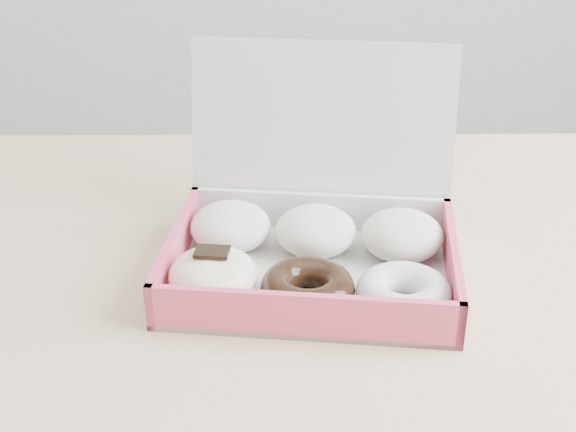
{
  "coord_description": "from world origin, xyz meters",
  "views": [
    {
      "loc": [
        0.13,
        -0.68,
        1.18
      ],
      "look_at": [
        0.13,
        0.01,
        0.82
      ],
      "focal_mm": 50.0,
      "sensor_mm": 36.0,
      "label": 1
    }
  ],
  "objects": [
    {
      "name": "table",
      "position": [
        0.0,
        0.0,
        0.67
      ],
      "size": [
        1.2,
        0.8,
        0.75
      ],
      "color": "tan",
      "rests_on": "ground"
    },
    {
      "name": "donut_box",
      "position": [
        0.16,
        0.02,
        0.78
      ],
      "size": [
        0.31,
        0.28,
        0.21
      ],
      "rotation": [
        0.0,
        0.0,
        -0.11
      ],
      "color": "silver",
      "rests_on": "table"
    }
  ]
}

